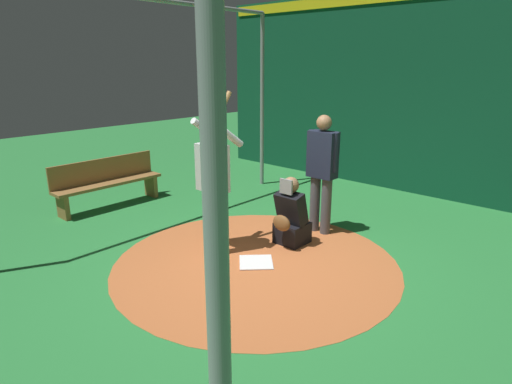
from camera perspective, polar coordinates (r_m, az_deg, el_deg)
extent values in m
plane|color=#287A38|center=(5.60, 0.00, -9.36)|extent=(25.22, 25.22, 0.00)
cylinder|color=#B76033|center=(5.59, 0.00, -9.33)|extent=(3.62, 3.62, 0.01)
cube|color=white|center=(5.59, 0.00, -9.25)|extent=(0.59, 0.59, 0.01)
cylinder|color=#BCBCC0|center=(5.71, -5.55, -4.36)|extent=(0.15, 0.15, 0.83)
cylinder|color=#BCBCC0|center=(6.05, -5.60, -3.13)|extent=(0.15, 0.15, 0.83)
cube|color=silver|center=(5.66, -5.78, 3.18)|extent=(0.22, 0.44, 0.62)
cylinder|color=silver|center=(5.50, -3.74, 7.61)|extent=(0.51, 0.09, 0.39)
cylinder|color=silver|center=(5.79, -6.50, 8.00)|extent=(0.51, 0.09, 0.39)
sphere|color=beige|center=(5.58, -5.91, 7.53)|extent=(0.21, 0.21, 0.21)
sphere|color=black|center=(5.57, -5.93, 8.13)|extent=(0.24, 0.24, 0.24)
cylinder|color=olive|center=(5.80, -5.21, 9.46)|extent=(0.54, 0.06, 0.73)
cube|color=black|center=(6.16, 4.80, -5.36)|extent=(0.40, 0.40, 0.30)
cube|color=black|center=(6.00, 4.65, -2.15)|extent=(0.31, 0.40, 0.49)
sphere|color=#9E704C|center=(5.88, 4.61, 0.91)|extent=(0.23, 0.23, 0.23)
cube|color=gray|center=(5.81, 4.00, 0.71)|extent=(0.03, 0.20, 0.20)
ellipsoid|color=brown|center=(5.80, 3.39, -4.11)|extent=(0.12, 0.28, 0.22)
cylinder|color=#4C4C51|center=(6.46, 9.23, -1.86)|extent=(0.15, 0.15, 0.85)
cylinder|color=#4C4C51|center=(6.56, 7.78, -1.49)|extent=(0.15, 0.15, 0.85)
cube|color=#1E2338|center=(6.31, 8.80, 4.91)|extent=(0.22, 0.42, 0.67)
cylinder|color=#1E2338|center=(6.20, 10.37, 5.11)|extent=(0.09, 0.09, 0.57)
cylinder|color=#1E2338|center=(6.41, 7.32, 5.64)|extent=(0.09, 0.09, 0.57)
sphere|color=#9E704C|center=(6.24, 8.98, 9.03)|extent=(0.22, 0.22, 0.22)
cube|color=#0F472D|center=(8.86, 20.24, 12.05)|extent=(0.20, 9.22, 3.79)
cylinder|color=gray|center=(8.84, 0.82, 11.66)|extent=(0.08, 0.08, 3.36)
cylinder|color=gray|center=(1.47, -5.00, -15.30)|extent=(0.08, 0.08, 3.36)
cube|color=olive|center=(8.01, -18.80, 1.09)|extent=(1.94, 0.36, 0.05)
cube|color=olive|center=(8.09, -19.51, 2.82)|extent=(1.94, 0.04, 0.40)
cube|color=olive|center=(8.49, -13.69, 0.79)|extent=(0.08, 0.32, 0.40)
cube|color=olive|center=(7.72, -24.12, -1.82)|extent=(0.08, 0.32, 0.40)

